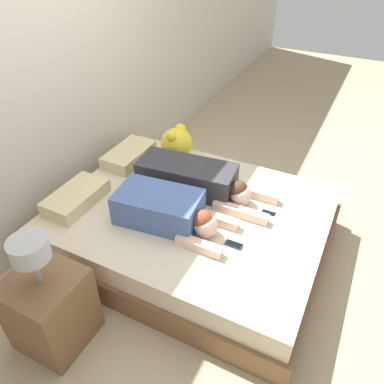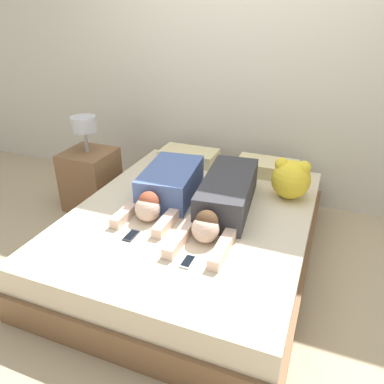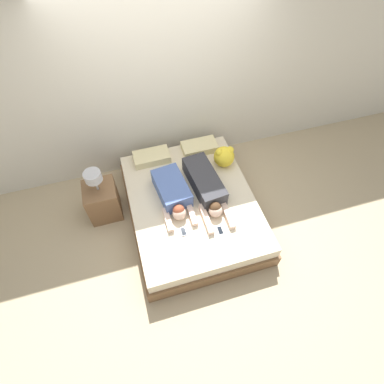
{
  "view_description": "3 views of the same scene",
  "coord_description": "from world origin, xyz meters",
  "px_view_note": "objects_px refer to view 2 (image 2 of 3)",
  "views": [
    {
      "loc": [
        -2.03,
        -1.03,
        2.24
      ],
      "look_at": [
        0.0,
        0.0,
        0.55
      ],
      "focal_mm": 35.0,
      "sensor_mm": 36.0,
      "label": 1
    },
    {
      "loc": [
        0.85,
        -2.15,
        1.74
      ],
      "look_at": [
        0.0,
        0.0,
        0.55
      ],
      "focal_mm": 35.0,
      "sensor_mm": 36.0,
      "label": 2
    },
    {
      "loc": [
        -0.65,
        -2.19,
        3.63
      ],
      "look_at": [
        0.0,
        0.0,
        0.55
      ],
      "focal_mm": 28.0,
      "sensor_mm": 36.0,
      "label": 3
    }
  ],
  "objects_px": {
    "person_left": "(167,187)",
    "cell_phone_left": "(131,236)",
    "pillow_head_right": "(267,167)",
    "person_right": "(224,198)",
    "bed": "(192,234)",
    "plush_toy": "(291,178)",
    "cell_phone_right": "(188,261)",
    "nightstand": "(91,176)",
    "pillow_head_left": "(189,156)"
  },
  "relations": [
    {
      "from": "person_left",
      "to": "cell_phone_left",
      "type": "relative_size",
      "value": 7.14
    },
    {
      "from": "pillow_head_right",
      "to": "person_right",
      "type": "relative_size",
      "value": 0.45
    },
    {
      "from": "bed",
      "to": "person_left",
      "type": "relative_size",
      "value": 2.31
    },
    {
      "from": "pillow_head_right",
      "to": "plush_toy",
      "type": "xyz_separation_m",
      "value": [
        0.25,
        -0.37,
        0.1
      ]
    },
    {
      "from": "person_left",
      "to": "plush_toy",
      "type": "xyz_separation_m",
      "value": [
        0.84,
        0.38,
        0.05
      ]
    },
    {
      "from": "person_right",
      "to": "cell_phone_right",
      "type": "bearing_deg",
      "value": -91.79
    },
    {
      "from": "person_right",
      "to": "cell_phone_left",
      "type": "bearing_deg",
      "value": -131.42
    },
    {
      "from": "person_left",
      "to": "nightstand",
      "type": "bearing_deg",
      "value": 161.29
    },
    {
      "from": "plush_toy",
      "to": "pillow_head_left",
      "type": "bearing_deg",
      "value": 159.23
    },
    {
      "from": "person_left",
      "to": "nightstand",
      "type": "relative_size",
      "value": 1.05
    },
    {
      "from": "person_left",
      "to": "pillow_head_left",
      "type": "bearing_deg",
      "value": 99.81
    },
    {
      "from": "pillow_head_left",
      "to": "pillow_head_right",
      "type": "xyz_separation_m",
      "value": [
        0.73,
        0.0,
        0.0
      ]
    },
    {
      "from": "pillow_head_right",
      "to": "plush_toy",
      "type": "bearing_deg",
      "value": -56.17
    },
    {
      "from": "person_left",
      "to": "plush_toy",
      "type": "distance_m",
      "value": 0.93
    },
    {
      "from": "pillow_head_right",
      "to": "cell_phone_left",
      "type": "xyz_separation_m",
      "value": [
        -0.6,
        -1.28,
        -0.05
      ]
    },
    {
      "from": "cell_phone_left",
      "to": "cell_phone_right",
      "type": "height_order",
      "value": "same"
    },
    {
      "from": "pillow_head_left",
      "to": "cell_phone_right",
      "type": "xyz_separation_m",
      "value": [
        0.56,
        -1.4,
        -0.05
      ]
    },
    {
      "from": "person_right",
      "to": "nightstand",
      "type": "xyz_separation_m",
      "value": [
        -1.37,
        0.33,
        -0.21
      ]
    },
    {
      "from": "bed",
      "to": "pillow_head_right",
      "type": "distance_m",
      "value": 0.95
    },
    {
      "from": "nightstand",
      "to": "cell_phone_right",
      "type": "bearing_deg",
      "value": -35.3
    },
    {
      "from": "pillow_head_left",
      "to": "cell_phone_left",
      "type": "bearing_deg",
      "value": -84.57
    },
    {
      "from": "pillow_head_left",
      "to": "nightstand",
      "type": "bearing_deg",
      "value": -150.89
    },
    {
      "from": "pillow_head_left",
      "to": "cell_phone_left",
      "type": "distance_m",
      "value": 1.29
    },
    {
      "from": "pillow_head_right",
      "to": "person_left",
      "type": "height_order",
      "value": "person_left"
    },
    {
      "from": "person_left",
      "to": "cell_phone_left",
      "type": "bearing_deg",
      "value": -90.9
    },
    {
      "from": "person_left",
      "to": "cell_phone_right",
      "type": "height_order",
      "value": "person_left"
    },
    {
      "from": "bed",
      "to": "pillow_head_right",
      "type": "height_order",
      "value": "pillow_head_right"
    },
    {
      "from": "bed",
      "to": "plush_toy",
      "type": "xyz_separation_m",
      "value": [
        0.61,
        0.47,
        0.36
      ]
    },
    {
      "from": "pillow_head_left",
      "to": "person_right",
      "type": "xyz_separation_m",
      "value": [
        0.58,
        -0.77,
        0.05
      ]
    },
    {
      "from": "cell_phone_left",
      "to": "plush_toy",
      "type": "height_order",
      "value": "plush_toy"
    },
    {
      "from": "pillow_head_left",
      "to": "person_right",
      "type": "distance_m",
      "value": 0.96
    },
    {
      "from": "person_left",
      "to": "plush_toy",
      "type": "bearing_deg",
      "value": 24.53
    },
    {
      "from": "pillow_head_left",
      "to": "nightstand",
      "type": "distance_m",
      "value": 0.92
    },
    {
      "from": "pillow_head_left",
      "to": "cell_phone_left",
      "type": "height_order",
      "value": "pillow_head_left"
    },
    {
      "from": "pillow_head_right",
      "to": "person_left",
      "type": "relative_size",
      "value": 0.57
    },
    {
      "from": "person_right",
      "to": "bed",
      "type": "bearing_deg",
      "value": -161.66
    },
    {
      "from": "pillow_head_left",
      "to": "plush_toy",
      "type": "distance_m",
      "value": 1.04
    },
    {
      "from": "cell_phone_right",
      "to": "plush_toy",
      "type": "height_order",
      "value": "plush_toy"
    },
    {
      "from": "pillow_head_right",
      "to": "person_right",
      "type": "height_order",
      "value": "person_right"
    },
    {
      "from": "pillow_head_right",
      "to": "person_left",
      "type": "xyz_separation_m",
      "value": [
        -0.59,
        -0.75,
        0.05
      ]
    },
    {
      "from": "bed",
      "to": "cell_phone_right",
      "type": "relative_size",
      "value": 16.5
    },
    {
      "from": "cell_phone_left",
      "to": "person_left",
      "type": "bearing_deg",
      "value": 89.1
    },
    {
      "from": "person_left",
      "to": "person_right",
      "type": "relative_size",
      "value": 0.78
    },
    {
      "from": "person_right",
      "to": "cell_phone_right",
      "type": "relative_size",
      "value": 9.16
    },
    {
      "from": "bed",
      "to": "person_left",
      "type": "bearing_deg",
      "value": 159.92
    },
    {
      "from": "person_left",
      "to": "bed",
      "type": "bearing_deg",
      "value": -20.08
    },
    {
      "from": "cell_phone_left",
      "to": "pillow_head_left",
      "type": "bearing_deg",
      "value": 95.43
    },
    {
      "from": "pillow_head_left",
      "to": "person_left",
      "type": "height_order",
      "value": "person_left"
    },
    {
      "from": "pillow_head_left",
      "to": "plush_toy",
      "type": "height_order",
      "value": "plush_toy"
    },
    {
      "from": "bed",
      "to": "nightstand",
      "type": "relative_size",
      "value": 2.42
    }
  ]
}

